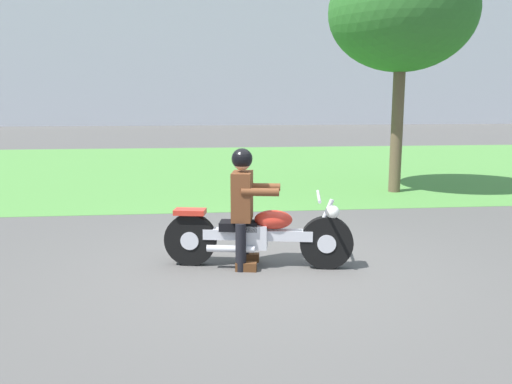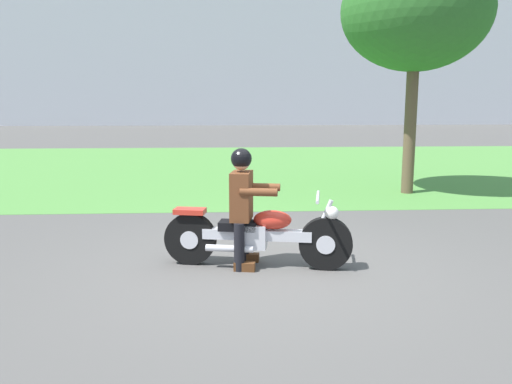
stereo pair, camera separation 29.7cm
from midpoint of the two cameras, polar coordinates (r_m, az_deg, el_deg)
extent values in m
plane|color=#565451|center=(6.12, 2.52, -8.47)|extent=(120.00, 120.00, 0.00)
cube|color=#549342|center=(15.07, -0.97, 2.70)|extent=(60.00, 12.00, 0.01)
cube|color=#B2B7C1|center=(42.76, -9.96, 18.49)|extent=(63.24, 8.00, 16.56)
cylinder|color=black|center=(6.15, 8.89, -5.50)|extent=(0.62, 0.23, 0.61)
cylinder|color=silver|center=(6.15, 8.89, -5.50)|extent=(0.24, 0.18, 0.21)
cylinder|color=black|center=(6.31, -5.72, -5.03)|extent=(0.62, 0.23, 0.61)
cylinder|color=silver|center=(6.31, -5.72, -5.03)|extent=(0.24, 0.18, 0.21)
cube|color=silver|center=(6.16, 1.49, -4.59)|extent=(1.27, 0.37, 0.12)
cube|color=silver|center=(6.17, 1.03, -4.76)|extent=(0.36, 0.30, 0.28)
ellipsoid|color=red|center=(6.10, 3.19, -3.01)|extent=(0.48, 0.32, 0.22)
cube|color=black|center=(6.16, -0.54, -3.63)|extent=(0.48, 0.32, 0.10)
cube|color=red|center=(6.23, -5.77, -2.06)|extent=(0.39, 0.26, 0.06)
cylinder|color=silver|center=(6.09, 8.48, -3.23)|extent=(0.26, 0.10, 0.53)
cylinder|color=silver|center=(6.03, 8.08, -0.53)|extent=(0.16, 0.66, 0.04)
sphere|color=white|center=(6.07, 9.55, -2.24)|extent=(0.16, 0.16, 0.16)
cylinder|color=silver|center=(6.10, -1.47, -6.10)|extent=(0.56, 0.18, 0.08)
cylinder|color=black|center=(6.38, 0.05, -5.07)|extent=(0.12, 0.12, 0.56)
cube|color=#593319|center=(6.44, 0.58, -7.04)|extent=(0.25, 0.14, 0.10)
cylinder|color=black|center=(6.04, -0.40, -5.95)|extent=(0.12, 0.12, 0.56)
cube|color=#593319|center=(6.10, 0.17, -8.03)|extent=(0.25, 0.14, 0.10)
cube|color=brown|center=(6.08, -0.17, -0.43)|extent=(0.29, 0.41, 0.56)
cylinder|color=brown|center=(6.21, 2.05, 0.53)|extent=(0.43, 0.17, 0.09)
cylinder|color=brown|center=(5.88, 1.73, -0.02)|extent=(0.43, 0.17, 0.09)
sphere|color=#D8A884|center=(6.02, -0.18, 3.31)|extent=(0.20, 0.20, 0.20)
sphere|color=black|center=(6.02, -0.18, 3.59)|extent=(0.24, 0.24, 0.24)
cylinder|color=brown|center=(11.32, 16.96, 6.39)|extent=(0.24, 0.24, 2.60)
ellipsoid|color=#2D6B28|center=(11.42, 17.59, 18.10)|extent=(2.93, 2.93, 2.34)
camera|label=1|loc=(0.15, -88.64, 0.24)|focal=37.20mm
camera|label=2|loc=(0.15, 91.36, -0.24)|focal=37.20mm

